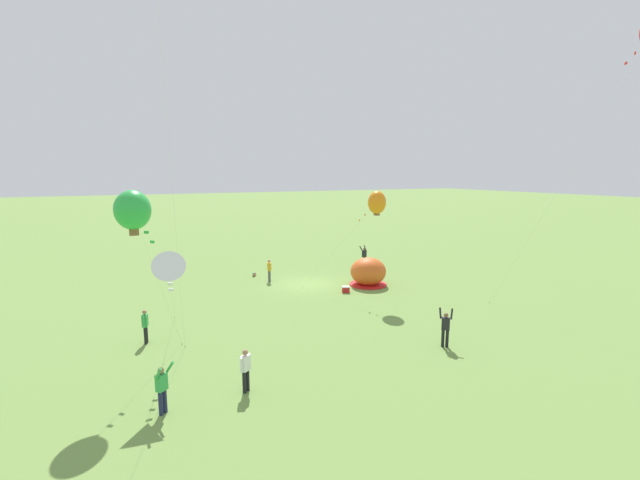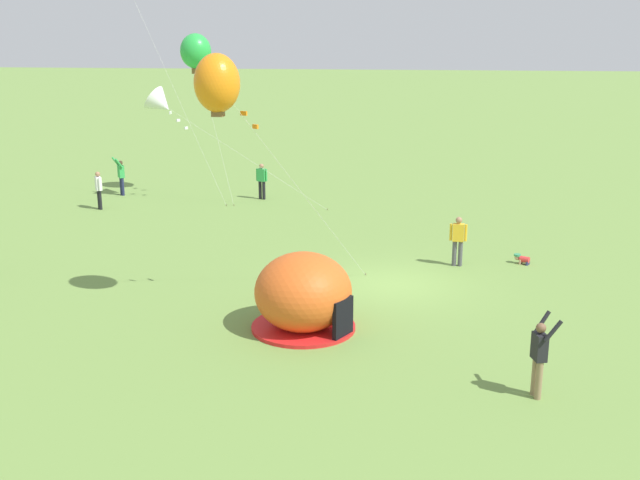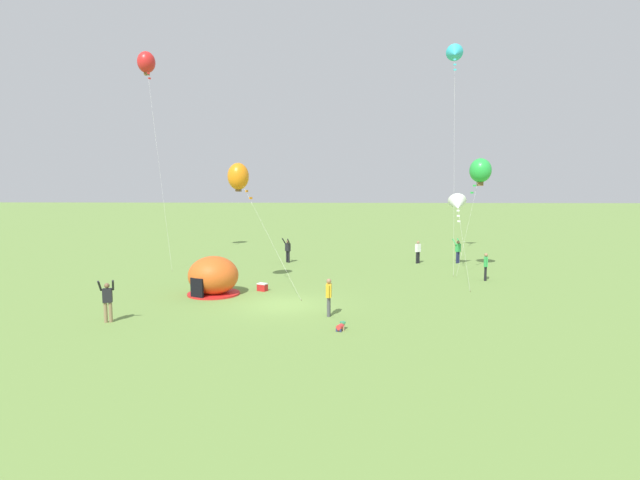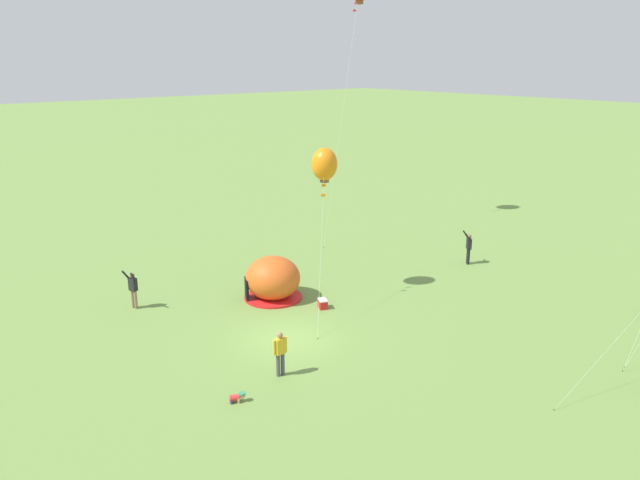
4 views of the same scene
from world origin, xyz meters
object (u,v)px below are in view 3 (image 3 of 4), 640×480
object	(u,v)px
person_arms_raised	(288,250)
person_with_toddler	(486,265)
person_center_field	(458,250)
kite_red	(146,62)
kite_green	(480,171)
kite_orange	(238,177)
kite_white	(458,205)
person_strolling	(329,295)
toddler_crawling	(341,326)
person_flying_kite	(108,300)
person_watching_sky	(418,251)
kite_cyan	(455,54)
cooler_box	(262,287)
popup_tent	(213,276)

from	to	relation	value
person_arms_raised	person_with_toddler	size ratio (longest dim) A/B	1.10
person_center_field	kite_red	distance (m)	28.26
kite_green	kite_orange	xyz separation A→B (m)	(-15.30, -5.30, -0.48)
kite_white	person_strolling	bearing A→B (deg)	-123.25
person_strolling	kite_red	bearing A→B (deg)	129.70
toddler_crawling	person_flying_kite	bearing A→B (deg)	175.20
person_watching_sky	kite_cyan	size ratio (longest dim) A/B	0.10
kite_cyan	kite_red	distance (m)	23.87
kite_green	toddler_crawling	bearing A→B (deg)	-123.37
person_arms_raised	person_with_toddler	world-z (taller)	person_arms_raised
person_with_toddler	person_strolling	world-z (taller)	same
person_flying_kite	kite_red	size ratio (longest dim) A/B	0.12
kite_white	kite_cyan	bearing A→B (deg)	84.41
person_center_field	kite_green	distance (m)	7.09
person_watching_sky	kite_orange	distance (m)	15.85
person_center_field	person_with_toddler	xyz separation A→B (m)	(0.06, -7.03, -0.03)
toddler_crawling	person_strolling	world-z (taller)	person_strolling
person_watching_sky	kite_white	xyz separation A→B (m)	(2.34, -2.31, 3.59)
cooler_box	toddler_crawling	size ratio (longest dim) A/B	1.16
cooler_box	kite_green	xyz separation A→B (m)	(13.76, 6.70, 6.67)
toddler_crawling	kite_white	bearing A→B (deg)	62.18
toddler_crawling	person_arms_raised	bearing A→B (deg)	102.55
kite_cyan	kite_green	xyz separation A→B (m)	(0.73, -5.38, -8.96)
kite_red	person_center_field	bearing A→B (deg)	-4.08
cooler_box	person_arms_raised	bearing A→B (deg)	87.99
toddler_crawling	person_watching_sky	xyz separation A→B (m)	(5.93, 17.97, 0.79)
kite_cyan	kite_red	world-z (taller)	kite_cyan
person_center_field	kite_red	xyz separation A→B (m)	(-24.19, 1.73, 14.49)
kite_orange	person_strolling	bearing A→B (deg)	-51.35
person_flying_kite	person_arms_raised	size ratio (longest dim) A/B	1.00
toddler_crawling	kite_red	world-z (taller)	kite_red
cooler_box	kite_orange	distance (m)	6.53
person_center_field	kite_white	xyz separation A→B (m)	(-0.72, -2.52, 3.56)
popup_tent	kite_green	size ratio (longest dim) A/B	0.36
person_flying_kite	kite_cyan	size ratio (longest dim) A/B	0.11
person_strolling	person_flying_kite	bearing A→B (deg)	-171.68
toddler_crawling	kite_cyan	world-z (taller)	kite_cyan
kite_white	person_with_toddler	bearing A→B (deg)	-80.20
person_with_toddler	kite_orange	distance (m)	16.07
toddler_crawling	person_with_toddler	xyz separation A→B (m)	(9.04, 11.14, 0.79)
person_arms_raised	person_watching_sky	xyz separation A→B (m)	(9.94, -0.04, -0.03)
person_center_field	person_watching_sky	bearing A→B (deg)	-176.09
kite_cyan	kite_orange	size ratio (longest dim) A/B	2.31
cooler_box	person_with_toddler	size ratio (longest dim) A/B	0.37
cooler_box	person_with_toddler	xyz separation A→B (m)	(13.42, 3.60, 0.74)
kite_cyan	popup_tent	bearing A→B (deg)	-139.83
person_flying_kite	kite_green	xyz separation A→B (m)	(19.42, 13.40, 5.89)
popup_tent	kite_red	world-z (taller)	kite_red
person_center_field	cooler_box	bearing A→B (deg)	-141.48
person_watching_sky	kite_red	world-z (taller)	kite_red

